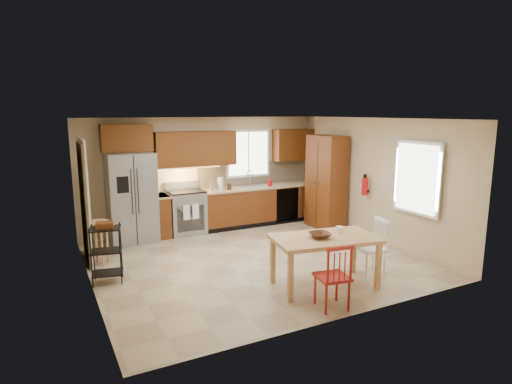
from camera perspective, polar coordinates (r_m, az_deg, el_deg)
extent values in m
plane|color=tan|center=(7.79, -0.21, -8.98)|extent=(5.50, 5.50, 0.00)
cube|color=silver|center=(7.33, -0.22, 9.74)|extent=(5.50, 5.00, 0.02)
cube|color=#CCB793|center=(9.73, -6.93, 2.50)|extent=(5.50, 0.02, 2.50)
cube|color=#CCB793|center=(5.41, 11.95, -4.25)|extent=(5.50, 0.02, 2.50)
cube|color=#CCB793|center=(6.70, -21.67, -1.90)|extent=(0.02, 5.00, 2.50)
cube|color=#CCB793|center=(9.03, 15.53, 1.56)|extent=(0.02, 5.00, 2.50)
cube|color=gray|center=(8.98, -16.26, -0.74)|extent=(0.92, 0.75, 1.82)
cube|color=gray|center=(9.40, -9.30, -2.75)|extent=(0.76, 0.63, 0.92)
cube|color=#642B12|center=(9.27, -12.56, -3.12)|extent=(0.30, 0.60, 0.90)
cube|color=#642B12|center=(10.12, 0.63, -1.71)|extent=(2.92, 0.60, 0.90)
cube|color=black|center=(10.14, 4.20, -1.70)|extent=(0.60, 0.02, 0.78)
cube|color=#C6B495|center=(10.24, -0.11, 2.57)|extent=(2.92, 0.03, 0.55)
cube|color=#5E2F0F|center=(9.02, -16.90, 6.92)|extent=(1.00, 0.35, 0.55)
cube|color=#5E2F0F|center=(9.41, -8.07, 5.73)|extent=(1.80, 0.35, 0.75)
cube|color=#5E2F0F|center=(10.50, 4.99, 6.30)|extent=(1.00, 0.35, 0.75)
cube|color=white|center=(10.09, -1.06, 5.16)|extent=(1.12, 0.04, 1.12)
cube|color=gray|center=(9.95, -0.33, 0.49)|extent=(0.62, 0.46, 0.16)
cube|color=#FFBF66|center=(9.34, -9.70, 3.20)|extent=(1.60, 0.30, 0.01)
imported|color=#B90C10|center=(10.02, 1.86, 1.34)|extent=(0.09, 0.09, 0.19)
cylinder|color=white|center=(9.53, -4.76, 1.09)|extent=(0.12, 0.12, 0.28)
cylinder|color=gray|center=(9.46, -5.88, 0.70)|extent=(0.11, 0.11, 0.18)
cylinder|color=#4A2613|center=(9.59, -3.58, 0.75)|extent=(0.10, 0.10, 0.14)
cube|color=#642B12|center=(9.77, 9.32, 1.29)|extent=(0.50, 0.95, 2.10)
cylinder|color=#B90C10|center=(9.08, 14.28, 0.71)|extent=(0.12, 0.12, 0.36)
cube|color=white|center=(8.15, 20.70, 1.73)|extent=(0.04, 1.02, 1.32)
cube|color=#8C7A59|center=(8.02, -21.96, -1.41)|extent=(0.04, 0.95, 2.10)
imported|color=#4A2613|center=(6.46, 8.51, -6.09)|extent=(0.36, 0.36, 0.08)
cylinder|color=white|center=(6.78, 11.07, -5.10)|extent=(0.13, 0.13, 0.13)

